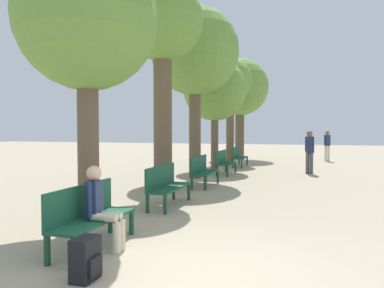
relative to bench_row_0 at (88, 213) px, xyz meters
name	(u,v)px	position (x,y,z in m)	size (l,w,h in m)	color
ground_plane	(200,278)	(1.87, -0.60, -0.52)	(80.00, 80.00, 0.00)	tan
bench_row_0	(88,213)	(0.00, 0.00, 0.00)	(0.48, 1.69, 0.92)	#195138
bench_row_1	(166,183)	(0.00, 3.14, 0.00)	(0.48, 1.69, 0.92)	#195138
bench_row_2	(202,169)	(0.00, 6.28, 0.00)	(0.48, 1.69, 0.92)	#195138
bench_row_3	(224,161)	(0.00, 9.42, 0.00)	(0.48, 1.69, 0.92)	#195138
bench_row_4	(238,155)	(0.00, 12.56, 0.00)	(0.48, 1.69, 0.92)	#195138
tree_row_0	(87,22)	(-0.78, 1.23, 3.16)	(2.58, 2.58, 5.03)	brown
tree_row_1	(163,29)	(-0.78, 4.96, 4.00)	(2.25, 2.25, 5.88)	brown
tree_row_2	(195,53)	(-0.78, 8.08, 3.95)	(3.15, 3.15, 6.10)	brown
tree_row_3	(215,90)	(-0.78, 11.08, 2.93)	(2.73, 2.73, 4.84)	brown
tree_row_4	(230,83)	(-0.78, 14.52, 3.66)	(2.26, 2.26, 5.44)	brown
tree_row_5	(240,88)	(-0.78, 17.45, 3.67)	(3.38, 3.38, 5.95)	brown
person_seated	(101,205)	(0.24, -0.04, 0.13)	(0.56, 0.32, 1.22)	beige
backpack	(86,259)	(0.63, -1.05, -0.28)	(0.26, 0.35, 0.50)	black
pedestrian_near	(309,149)	(3.17, 10.59, 0.45)	(0.34, 0.26, 1.70)	#4C4C4C
pedestrian_mid	(310,151)	(3.18, 10.63, 0.38)	(0.32, 0.28, 1.58)	#384260
pedestrian_far	(327,144)	(4.14, 17.04, 0.44)	(0.34, 0.30, 1.67)	beige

